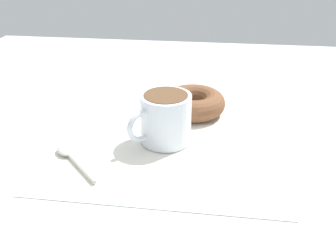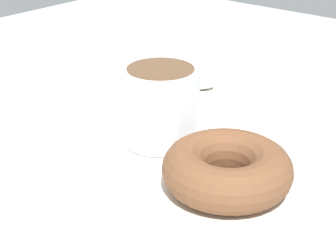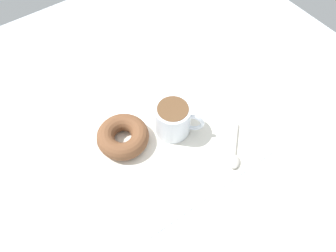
# 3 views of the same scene
# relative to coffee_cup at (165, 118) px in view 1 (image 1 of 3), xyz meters

# --- Properties ---
(ground_plane) EXTENTS (1.20, 1.20, 0.02)m
(ground_plane) POSITION_rel_coffee_cup_xyz_m (-0.01, 0.02, -0.05)
(ground_plane) COLOR #B2BCC6
(napkin) EXTENTS (0.36, 0.36, 0.00)m
(napkin) POSITION_rel_coffee_cup_xyz_m (0.00, 0.01, -0.04)
(napkin) COLOR white
(napkin) RESTS_ON ground_plane
(coffee_cup) EXTENTS (0.09, 0.09, 0.08)m
(coffee_cup) POSITION_rel_coffee_cup_xyz_m (0.00, 0.00, 0.00)
(coffee_cup) COLOR silver
(coffee_cup) RESTS_ON napkin
(donut) EXTENTS (0.12, 0.12, 0.04)m
(donut) POSITION_rel_coffee_cup_xyz_m (0.04, 0.11, -0.02)
(donut) COLOR brown
(donut) RESTS_ON napkin
(spoon) EXTENTS (0.09, 0.10, 0.01)m
(spoon) POSITION_rel_coffee_cup_xyz_m (-0.14, -0.07, -0.04)
(spoon) COLOR #B7B2A8
(spoon) RESTS_ON napkin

